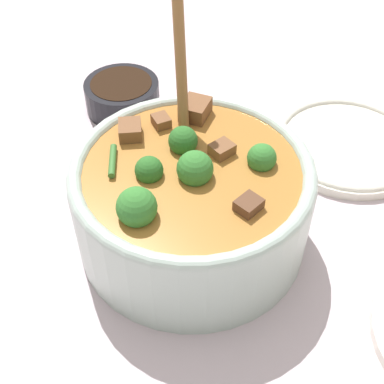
% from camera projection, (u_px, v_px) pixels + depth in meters
% --- Properties ---
extents(ground_plane, '(4.00, 4.00, 0.00)m').
position_uv_depth(ground_plane, '(192.00, 236.00, 0.62)').
color(ground_plane, silver).
extents(stew_bowl, '(0.26, 0.26, 0.31)m').
position_uv_depth(stew_bowl, '(192.00, 197.00, 0.58)').
color(stew_bowl, '#B2C6BC').
rests_on(stew_bowl, ground_plane).
extents(condiment_bowl, '(0.11, 0.11, 0.04)m').
position_uv_depth(condiment_bowl, '(122.00, 94.00, 0.78)').
color(condiment_bowl, black).
rests_on(condiment_bowl, ground_plane).
extents(empty_plate, '(0.20, 0.20, 0.02)m').
position_uv_depth(empty_plate, '(347.00, 144.00, 0.73)').
color(empty_plate, silver).
rests_on(empty_plate, ground_plane).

